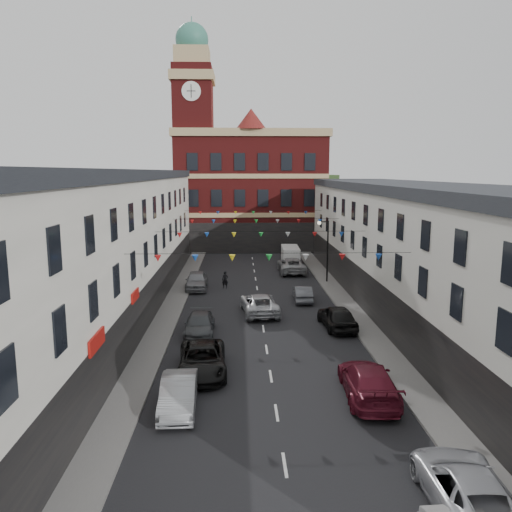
{
  "coord_description": "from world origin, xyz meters",
  "views": [
    {
      "loc": [
        -1.62,
        -32.6,
        10.56
      ],
      "look_at": [
        -0.28,
        6.6,
        3.92
      ],
      "focal_mm": 35.0,
      "sensor_mm": 36.0,
      "label": 1
    }
  ],
  "objects": [
    {
      "name": "civic_building",
      "position": [
        0.0,
        37.95,
        8.14
      ],
      "size": [
        20.6,
        13.3,
        18.5
      ],
      "color": "maroon",
      "rests_on": "ground"
    },
    {
      "name": "clock_tower",
      "position": [
        -7.5,
        35.0,
        14.93
      ],
      "size": [
        5.6,
        5.6,
        30.0
      ],
      "color": "maroon",
      "rests_on": "ground"
    },
    {
      "name": "distant_hill",
      "position": [
        -4.0,
        62.0,
        5.0
      ],
      "size": [
        40.0,
        14.0,
        10.0
      ],
      "primitive_type": "cube",
      "color": "#2F4B23",
      "rests_on": "ground"
    },
    {
      "name": "ground",
      "position": [
        0.0,
        0.0,
        0.0
      ],
      "size": [
        160.0,
        160.0,
        0.0
      ],
      "primitive_type": "plane",
      "color": "black",
      "rests_on": "ground"
    },
    {
      "name": "car_right_f",
      "position": [
        3.9,
        19.0,
        0.81
      ],
      "size": [
        2.74,
        5.86,
        1.62
      ],
      "primitive_type": "imported",
      "rotation": [
        0.0,
        0.0,
        3.15
      ],
      "color": "#999A9D",
      "rests_on": "ground"
    },
    {
      "name": "street_lamp",
      "position": [
        6.55,
        14.0,
        3.9
      ],
      "size": [
        1.1,
        0.36,
        6.0
      ],
      "color": "black",
      "rests_on": "ground"
    },
    {
      "name": "car_left_b",
      "position": [
        -4.38,
        -11.5,
        0.73
      ],
      "size": [
        1.73,
        4.5,
        1.46
      ],
      "primitive_type": "imported",
      "rotation": [
        0.0,
        0.0,
        0.04
      ],
      "color": "#9C9EA3",
      "rests_on": "ground"
    },
    {
      "name": "pavement_left",
      "position": [
        -6.9,
        2.0,
        0.07
      ],
      "size": [
        1.8,
        64.0,
        0.15
      ],
      "primitive_type": "cube",
      "color": "#605E5B",
      "rests_on": "ground"
    },
    {
      "name": "car_left_e",
      "position": [
        -5.5,
        11.79,
        0.81
      ],
      "size": [
        2.03,
        4.79,
        1.62
      ],
      "primitive_type": "imported",
      "rotation": [
        0.0,
        0.0,
        0.03
      ],
      "color": "gray",
      "rests_on": "ground"
    },
    {
      "name": "car_left_c",
      "position": [
        -3.6,
        -7.43,
        0.74
      ],
      "size": [
        2.8,
        5.5,
        1.49
      ],
      "primitive_type": "imported",
      "rotation": [
        0.0,
        0.0,
        0.06
      ],
      "color": "black",
      "rests_on": "ground"
    },
    {
      "name": "car_right_b",
      "position": [
        5.5,
        -18.64,
        0.74
      ],
      "size": [
        2.68,
        5.44,
        1.48
      ],
      "primitive_type": "imported",
      "rotation": [
        0.0,
        0.0,
        3.1
      ],
      "color": "#B3B4BC",
      "rests_on": "ground"
    },
    {
      "name": "terrace_left",
      "position": [
        -11.78,
        1.0,
        5.35
      ],
      "size": [
        8.4,
        56.0,
        10.7
      ],
      "color": "beige",
      "rests_on": "ground"
    },
    {
      "name": "pavement_right",
      "position": [
        6.9,
        2.0,
        0.07
      ],
      "size": [
        1.8,
        64.0,
        0.15
      ],
      "primitive_type": "cube",
      "color": "#605E5B",
      "rests_on": "ground"
    },
    {
      "name": "terrace_right",
      "position": [
        11.78,
        1.0,
        4.85
      ],
      "size": [
        8.4,
        56.0,
        9.7
      ],
      "color": "beige",
      "rests_on": "ground"
    },
    {
      "name": "car_right_d",
      "position": [
        5.03,
        -0.05,
        0.81
      ],
      "size": [
        2.28,
        4.88,
        1.61
      ],
      "primitive_type": "imported",
      "rotation": [
        0.0,
        0.0,
        3.22
      ],
      "color": "black",
      "rests_on": "ground"
    },
    {
      "name": "moving_car",
      "position": [
        -0.12,
        3.71,
        0.76
      ],
      "size": [
        3.04,
        5.71,
        1.53
      ],
      "primitive_type": "imported",
      "rotation": [
        0.0,
        0.0,
        3.24
      ],
      "color": "#AEB1B6",
      "rests_on": "ground"
    },
    {
      "name": "car_right_c",
      "position": [
        4.43,
        -10.64,
        0.82
      ],
      "size": [
        2.6,
        5.77,
        1.64
      ],
      "primitive_type": "imported",
      "rotation": [
        0.0,
        0.0,
        3.09
      ],
      "color": "maroon",
      "rests_on": "ground"
    },
    {
      "name": "white_van",
      "position": [
        4.21,
        23.12,
        1.07
      ],
      "size": [
        1.99,
        4.87,
        2.13
      ],
      "primitive_type": "cube",
      "rotation": [
        0.0,
        0.0,
        -0.03
      ],
      "color": "silver",
      "rests_on": "ground"
    },
    {
      "name": "pedestrian",
      "position": [
        -2.92,
        12.05,
        0.79
      ],
      "size": [
        0.63,
        0.47,
        1.58
      ],
      "primitive_type": "imported",
      "rotation": [
        0.0,
        0.0,
        -0.18
      ],
      "color": "black",
      "rests_on": "ground"
    },
    {
      "name": "car_right_e",
      "position": [
        3.6,
        7.27,
        0.65
      ],
      "size": [
        1.52,
        3.99,
        1.3
      ],
      "primitive_type": "imported",
      "rotation": [
        0.0,
        0.0,
        3.11
      ],
      "color": "#55575D",
      "rests_on": "ground"
    },
    {
      "name": "car_left_d",
      "position": [
        -4.24,
        -1.03,
        0.67
      ],
      "size": [
        1.92,
        4.64,
        1.34
      ],
      "primitive_type": "imported",
      "rotation": [
        0.0,
        0.0,
        0.01
      ],
      "color": "#3E4245",
      "rests_on": "ground"
    }
  ]
}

